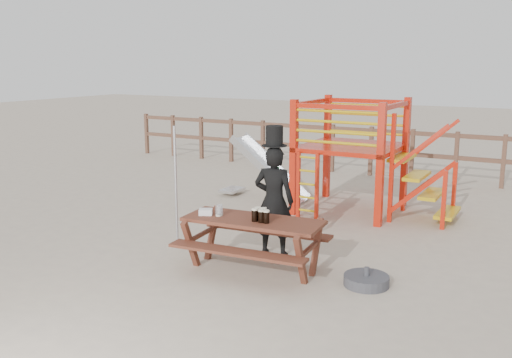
# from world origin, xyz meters

# --- Properties ---
(ground) EXTENTS (60.00, 60.00, 0.00)m
(ground) POSITION_xyz_m (0.00, 0.00, 0.00)
(ground) COLOR #BBAA91
(ground) RESTS_ON ground
(back_fence) EXTENTS (15.09, 0.09, 1.20)m
(back_fence) POSITION_xyz_m (0.00, 7.00, 0.74)
(back_fence) COLOR brown
(back_fence) RESTS_ON ground
(playground_fort) EXTENTS (4.71, 1.84, 2.10)m
(playground_fort) POSITION_xyz_m (0.12, 3.58, 1.07)
(playground_fort) COLOR red
(playground_fort) RESTS_ON ground
(picnic_table) EXTENTS (1.95, 1.42, 0.72)m
(picnic_table) POSITION_xyz_m (0.16, -0.04, 0.45)
(picnic_table) COLOR maroon
(picnic_table) RESTS_ON ground
(man_with_hat) EXTENTS (0.64, 0.49, 1.88)m
(man_with_hat) POSITION_xyz_m (0.10, 0.67, 0.84)
(man_with_hat) COLOR black
(man_with_hat) RESTS_ON ground
(metal_pole) EXTENTS (0.04, 0.04, 1.85)m
(metal_pole) POSITION_xyz_m (-1.29, 0.20, 0.92)
(metal_pole) COLOR #B2B2B7
(metal_pole) RESTS_ON ground
(parasol_base) EXTENTS (0.57, 0.57, 0.24)m
(parasol_base) POSITION_xyz_m (1.67, 0.18, 0.07)
(parasol_base) COLOR #3D3D42
(parasol_base) RESTS_ON ground
(paper_bag) EXTENTS (0.23, 0.21, 0.08)m
(paper_bag) POSITION_xyz_m (-0.51, -0.17, 0.76)
(paper_bag) COLOR white
(paper_bag) RESTS_ON picnic_table
(stout_pints) EXTENTS (0.25, 0.18, 0.17)m
(stout_pints) POSITION_xyz_m (0.30, -0.09, 0.80)
(stout_pints) COLOR black
(stout_pints) RESTS_ON picnic_table
(empty_glasses) EXTENTS (0.08, 0.12, 0.15)m
(empty_glasses) POSITION_xyz_m (-0.32, -0.12, 0.78)
(empty_glasses) COLOR silver
(empty_glasses) RESTS_ON picnic_table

